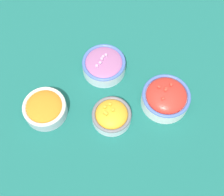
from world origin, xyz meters
TOP-DOWN VIEW (x-y plane):
  - ground_plane at (0.00, 0.00)m, footprint 3.00×3.00m
  - bowl_squash at (0.01, -0.06)m, footprint 0.13×0.13m
  - bowl_cherry_tomatoes at (0.18, 0.03)m, footprint 0.16×0.16m
  - bowl_red_onion at (-0.05, 0.12)m, footprint 0.15×0.15m
  - bowl_carrots at (-0.21, -0.07)m, footprint 0.14×0.14m

SIDE VIEW (x-z plane):
  - ground_plane at x=0.00m, z-range 0.00..0.00m
  - bowl_squash at x=0.01m, z-range 0.00..0.06m
  - bowl_carrots at x=-0.21m, z-range 0.00..0.06m
  - bowl_red_onion at x=-0.05m, z-range 0.00..0.07m
  - bowl_cherry_tomatoes at x=0.18m, z-range -0.01..0.08m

